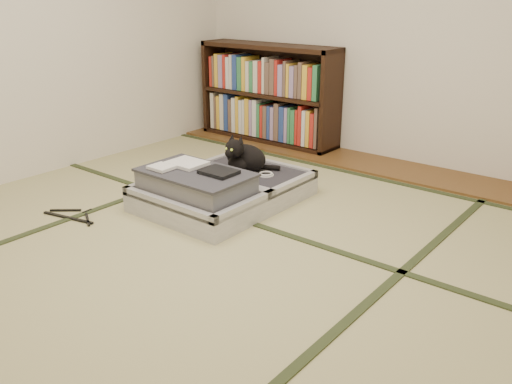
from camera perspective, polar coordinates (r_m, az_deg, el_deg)
The scene contains 8 objects.
floor at distance 3.18m, azimuth -4.67°, elevation -5.75°, with size 4.50×4.50×0.00m, color tan.
wood_strip at distance 4.73m, azimuth 12.15°, elevation 2.89°, with size 4.00×0.50×0.02m, color brown.
tatami_borders at distance 3.52m, azimuth 0.83°, elevation -2.93°, with size 4.00×4.50×0.01m.
bookcase at distance 5.28m, azimuth 1.32°, elevation 10.12°, with size 1.44×0.33×0.93m.
suitcase at distance 3.75m, azimuth -3.87°, elevation 0.34°, with size 0.83×1.11×0.33m.
cat at distance 3.91m, azimuth -1.30°, elevation 3.67°, with size 0.37×0.37×0.30m.
cable_coil at distance 3.86m, azimuth 1.04°, elevation 1.86°, with size 0.12×0.12×0.03m.
hanger at distance 3.77m, azimuth -18.75°, elevation -2.41°, with size 0.43×0.24×0.01m.
Camera 1 is at (1.98, -2.06, 1.41)m, focal length 38.00 mm.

